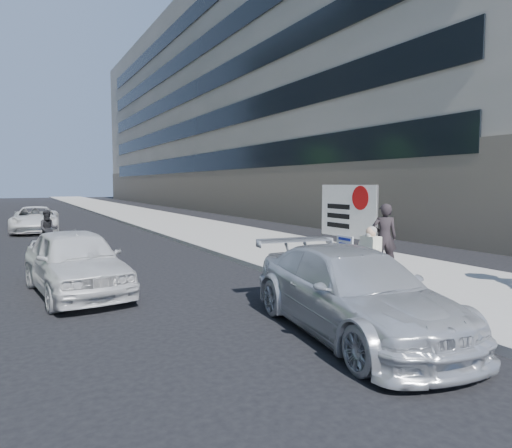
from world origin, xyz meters
TOP-DOWN VIEW (x-y plane):
  - ground at (0.00, 0.00)m, footprint 160.00×160.00m
  - near_sidewalk at (4.00, 20.00)m, footprint 5.00×120.00m
  - near_building at (17.00, 32.00)m, footprint 14.00×70.00m
  - seated_protester at (2.29, -0.59)m, footprint 0.83×1.12m
  - pedestrian_woman at (3.94, 0.54)m, footprint 0.75×0.70m
  - protest_banner at (6.18, 4.72)m, footprint 0.08×3.06m
  - parked_sedan at (0.21, -2.65)m, footprint 2.49×4.84m
  - white_sedan_near at (-3.33, 2.28)m, footprint 2.09×4.31m
  - white_sedan_far at (-3.50, 16.69)m, footprint 2.50×4.74m
  - motorcycle at (-3.34, 10.30)m, footprint 0.70×2.04m

SIDE VIEW (x-z plane):
  - ground at x=0.00m, z-range 0.00..0.00m
  - near_sidewalk at x=4.00m, z-range 0.00..0.15m
  - white_sedan_far at x=-3.50m, z-range 0.00..1.27m
  - motorcycle at x=-3.34m, z-range -0.08..1.35m
  - parked_sedan at x=0.21m, z-range 0.00..1.34m
  - white_sedan_near at x=-3.33m, z-range 0.00..1.42m
  - seated_protester at x=2.29m, z-range 0.22..1.53m
  - pedestrian_woman at x=3.94m, z-range 0.15..1.88m
  - protest_banner at x=6.18m, z-range 0.30..2.50m
  - near_building at x=17.00m, z-range 0.00..20.00m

